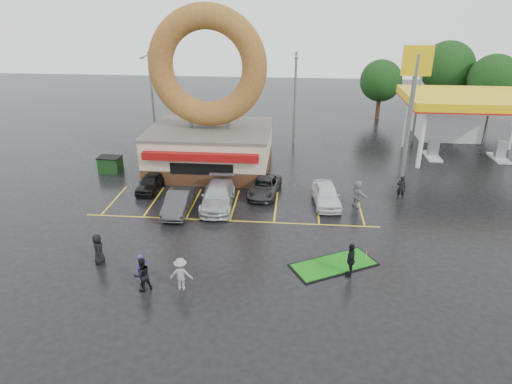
# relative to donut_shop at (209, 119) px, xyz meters

# --- Properties ---
(ground) EXTENTS (120.00, 120.00, 0.00)m
(ground) POSITION_rel_donut_shop_xyz_m (3.00, -12.97, -4.46)
(ground) COLOR black
(ground) RESTS_ON ground
(donut_shop) EXTENTS (10.20, 8.70, 13.50)m
(donut_shop) POSITION_rel_donut_shop_xyz_m (0.00, 0.00, 0.00)
(donut_shop) COLOR #472B19
(donut_shop) RESTS_ON ground
(gas_station) EXTENTS (12.30, 13.65, 5.90)m
(gas_station) POSITION_rel_donut_shop_xyz_m (23.00, 7.97, -0.77)
(gas_station) COLOR silver
(gas_station) RESTS_ON ground
(shell_sign) EXTENTS (2.20, 0.36, 10.60)m
(shell_sign) POSITION_rel_donut_shop_xyz_m (16.00, -0.97, 2.91)
(shell_sign) COLOR slate
(shell_sign) RESTS_ON ground
(streetlight_left) EXTENTS (0.40, 2.21, 9.00)m
(streetlight_left) POSITION_rel_donut_shop_xyz_m (-7.00, 6.95, 0.32)
(streetlight_left) COLOR slate
(streetlight_left) RESTS_ON ground
(streetlight_mid) EXTENTS (0.40, 2.21, 9.00)m
(streetlight_mid) POSITION_rel_donut_shop_xyz_m (7.00, 7.95, 0.32)
(streetlight_mid) COLOR slate
(streetlight_mid) RESTS_ON ground
(streetlight_right) EXTENTS (0.40, 2.21, 9.00)m
(streetlight_right) POSITION_rel_donut_shop_xyz_m (19.00, 8.95, 0.32)
(streetlight_right) COLOR slate
(streetlight_right) RESTS_ON ground
(tree_far_a) EXTENTS (5.60, 5.60, 8.00)m
(tree_far_a) POSITION_rel_donut_shop_xyz_m (29.00, 17.03, 0.72)
(tree_far_a) COLOR #332114
(tree_far_a) RESTS_ON ground
(tree_far_c) EXTENTS (6.30, 6.30, 9.00)m
(tree_far_c) POSITION_rel_donut_shop_xyz_m (25.00, 21.03, 1.37)
(tree_far_c) COLOR #332114
(tree_far_c) RESTS_ON ground
(tree_far_d) EXTENTS (4.90, 4.90, 7.00)m
(tree_far_d) POSITION_rel_donut_shop_xyz_m (17.00, 19.03, 0.07)
(tree_far_d) COLOR #332114
(tree_far_d) RESTS_ON ground
(car_black) EXTENTS (1.70, 3.87, 1.29)m
(car_black) POSITION_rel_donut_shop_xyz_m (-3.82, -4.97, -3.82)
(car_black) COLOR black
(car_black) RESTS_ON ground
(car_dgrey) EXTENTS (1.64, 4.46, 1.46)m
(car_dgrey) POSITION_rel_donut_shop_xyz_m (-0.76, -8.52, -3.74)
(car_dgrey) COLOR #333336
(car_dgrey) RESTS_ON ground
(car_silver) EXTENTS (2.48, 5.54, 1.58)m
(car_silver) POSITION_rel_donut_shop_xyz_m (1.85, -7.33, -3.68)
(car_silver) COLOR #ABABB0
(car_silver) RESTS_ON ground
(car_grey) EXTENTS (2.59, 4.72, 1.25)m
(car_grey) POSITION_rel_donut_shop_xyz_m (5.01, -4.97, -3.84)
(car_grey) COLOR #2A2A2C
(car_grey) RESTS_ON ground
(car_white) EXTENTS (2.22, 4.60, 1.52)m
(car_white) POSITION_rel_donut_shop_xyz_m (9.58, -6.32, -3.71)
(car_white) COLOR silver
(car_white) RESTS_ON ground
(person_blue) EXTENTS (0.71, 0.70, 1.65)m
(person_blue) POSITION_rel_donut_shop_xyz_m (-0.56, -17.00, -3.64)
(person_blue) COLOR navy
(person_blue) RESTS_ON ground
(person_blackjkt) EXTENTS (1.15, 1.12, 1.86)m
(person_blackjkt) POSITION_rel_donut_shop_xyz_m (-0.31, -17.68, -3.53)
(person_blackjkt) COLOR black
(person_blackjkt) RESTS_ON ground
(person_hoodie) EXTENTS (1.21, 0.74, 1.82)m
(person_hoodie) POSITION_rel_donut_shop_xyz_m (1.65, -17.44, -3.55)
(person_hoodie) COLOR gray
(person_hoodie) RESTS_ON ground
(person_bystander) EXTENTS (0.88, 1.04, 1.82)m
(person_bystander) POSITION_rel_donut_shop_xyz_m (-3.60, -15.40, -3.55)
(person_bystander) COLOR black
(person_bystander) RESTS_ON ground
(person_cameraman) EXTENTS (0.67, 1.21, 1.96)m
(person_cameraman) POSITION_rel_donut_shop_xyz_m (10.43, -15.37, -3.49)
(person_cameraman) COLOR black
(person_cameraman) RESTS_ON ground
(person_walker_near) EXTENTS (1.33, 1.90, 1.98)m
(person_walker_near) POSITION_rel_donut_shop_xyz_m (11.77, -6.45, -3.48)
(person_walker_near) COLOR gray
(person_walker_near) RESTS_ON ground
(person_walker_far) EXTENTS (0.69, 0.48, 1.81)m
(person_walker_far) POSITION_rel_donut_shop_xyz_m (15.15, -4.84, -3.56)
(person_walker_far) COLOR black
(person_walker_far) RESTS_ON ground
(dumpster) EXTENTS (1.89, 1.33, 1.30)m
(dumpster) POSITION_rel_donut_shop_xyz_m (-8.43, -1.48, -3.81)
(dumpster) COLOR #173D17
(dumpster) RESTS_ON ground
(putting_green) EXTENTS (5.22, 4.14, 0.60)m
(putting_green) POSITION_rel_donut_shop_xyz_m (9.65, -14.45, -4.43)
(putting_green) COLOR black
(putting_green) RESTS_ON ground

